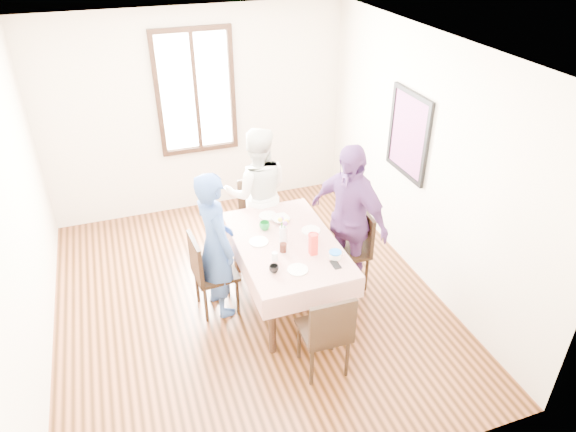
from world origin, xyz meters
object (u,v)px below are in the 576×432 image
(dining_table, at_px, (286,272))
(chair_right, at_px, (348,250))
(chair_near, at_px, (324,330))
(chair_far, at_px, (259,219))
(person_left, at_px, (215,245))
(person_right, at_px, (348,220))
(person_far, at_px, (258,194))
(chair_left, at_px, (215,273))

(dining_table, bearing_deg, chair_right, 3.60)
(chair_near, bearing_deg, chair_far, 91.41)
(dining_table, bearing_deg, person_left, 169.04)
(person_right, bearing_deg, person_far, -167.66)
(chair_left, height_order, person_left, person_left)
(dining_table, xyz_separation_m, person_far, (0.00, 0.99, 0.43))
(chair_far, height_order, chair_near, same)
(chair_right, distance_m, chair_near, 1.28)
(chair_right, distance_m, person_far, 1.24)
(chair_near, bearing_deg, chair_right, 56.73)
(chair_near, distance_m, person_right, 1.33)
(dining_table, height_order, chair_left, chair_left)
(chair_far, height_order, person_far, person_far)
(chair_far, bearing_deg, person_left, 54.56)
(chair_left, xyz_separation_m, chair_right, (1.46, -0.09, 0.00))
(chair_left, xyz_separation_m, chair_near, (0.73, -1.15, 0.00))
(person_left, relative_size, person_right, 0.93)
(chair_left, distance_m, person_right, 1.50)
(chair_left, distance_m, person_left, 0.35)
(chair_left, relative_size, chair_far, 1.00)
(person_left, bearing_deg, person_right, -106.12)
(person_left, bearing_deg, chair_far, -51.61)
(person_left, height_order, person_far, person_far)
(dining_table, distance_m, chair_near, 1.01)
(dining_table, xyz_separation_m, person_right, (0.71, 0.05, 0.48))
(dining_table, bearing_deg, chair_near, -90.00)
(chair_right, distance_m, chair_far, 1.21)
(chair_right, xyz_separation_m, chair_near, (-0.73, -1.05, 0.00))
(chair_far, bearing_deg, person_right, 130.15)
(chair_far, bearing_deg, chair_left, 53.80)
(chair_right, relative_size, person_left, 0.57)
(chair_left, height_order, person_right, person_right)
(chair_right, xyz_separation_m, person_right, (-0.02, 0.00, 0.40))
(chair_right, bearing_deg, chair_near, 149.15)
(chair_left, xyz_separation_m, chair_far, (0.73, 0.87, 0.00))
(chair_near, bearing_deg, person_right, 57.46)
(dining_table, relative_size, chair_right, 1.61)
(person_far, bearing_deg, dining_table, 102.24)
(person_left, xyz_separation_m, person_far, (0.71, 0.85, 0.01))
(chair_far, bearing_deg, chair_right, 130.90)
(chair_far, relative_size, person_left, 0.57)
(person_far, bearing_deg, person_left, 62.46)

